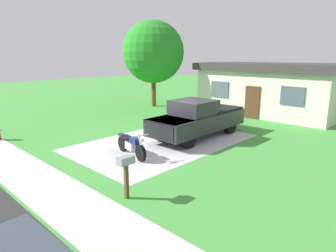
% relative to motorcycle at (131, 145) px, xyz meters
% --- Properties ---
extents(ground_plane, '(80.00, 80.00, 0.00)m').
position_rel_motorcycle_xyz_m(ground_plane, '(-0.45, 2.30, -0.47)').
color(ground_plane, '#44953C').
extents(driveway_pad, '(5.25, 8.47, 0.01)m').
position_rel_motorcycle_xyz_m(driveway_pad, '(-0.45, 2.30, -0.47)').
color(driveway_pad, '#B9B9B9').
rests_on(driveway_pad, ground).
extents(sidewalk_strip, '(36.00, 1.80, 0.01)m').
position_rel_motorcycle_xyz_m(sidewalk_strip, '(-0.45, -3.70, -0.47)').
color(sidewalk_strip, beige).
rests_on(sidewalk_strip, ground).
extents(motorcycle, '(2.19, 0.80, 1.09)m').
position_rel_motorcycle_xyz_m(motorcycle, '(0.00, 0.00, 0.00)').
color(motorcycle, black).
rests_on(motorcycle, ground).
extents(pickup_truck, '(2.09, 5.66, 1.90)m').
position_rel_motorcycle_xyz_m(pickup_truck, '(0.13, 4.25, 0.48)').
color(pickup_truck, black).
rests_on(pickup_truck, ground).
extents(mailbox, '(0.26, 0.48, 1.26)m').
position_rel_motorcycle_xyz_m(mailbox, '(2.76, -2.44, 0.51)').
color(mailbox, '#4C3823').
rests_on(mailbox, ground).
extents(shade_tree, '(4.83, 4.83, 6.70)m').
position_rel_motorcycle_xyz_m(shade_tree, '(-8.28, 9.13, 3.80)').
color(shade_tree, brown).
rests_on(shade_tree, ground).
extents(neighbor_house, '(9.60, 5.60, 3.50)m').
position_rel_motorcycle_xyz_m(neighbor_house, '(-0.13, 12.67, 1.32)').
color(neighbor_house, beige).
rests_on(neighbor_house, ground).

